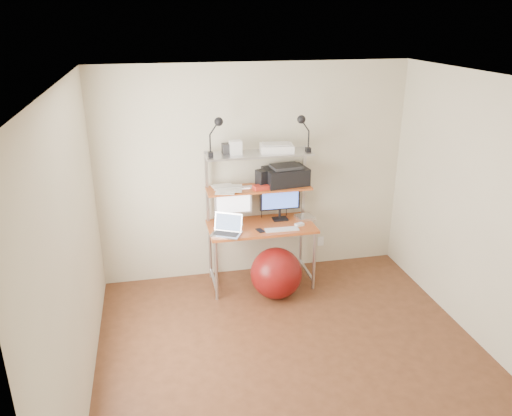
{
  "coord_description": "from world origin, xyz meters",
  "views": [
    {
      "loc": [
        -1.16,
        -3.63,
        2.97
      ],
      "look_at": [
        -0.12,
        1.15,
        1.07
      ],
      "focal_mm": 35.0,
      "sensor_mm": 36.0,
      "label": 1
    }
  ],
  "objects": [
    {
      "name": "paper_stack",
      "position": [
        -0.37,
        1.57,
        1.16
      ],
      "size": [
        0.35,
        0.4,
        0.02
      ],
      "color": "white",
      "rests_on": "mid_shelf"
    },
    {
      "name": "monitor_silver",
      "position": [
        -0.3,
        1.56,
        0.99
      ],
      "size": [
        0.42,
        0.15,
        0.47
      ],
      "rotation": [
        0.0,
        0.0,
        0.01
      ],
      "color": "silver",
      "rests_on": "desktop"
    },
    {
      "name": "mouse",
      "position": [
        0.42,
        1.34,
        0.75
      ],
      "size": [
        0.11,
        0.09,
        0.03
      ],
      "primitive_type": "cube",
      "rotation": [
        0.0,
        0.0,
        0.31
      ],
      "color": "white",
      "rests_on": "desktop"
    },
    {
      "name": "laptop",
      "position": [
        -0.41,
        1.3,
        0.79
      ],
      "size": [
        0.39,
        0.36,
        0.27
      ],
      "rotation": [
        0.0,
        0.0,
        -0.48
      ],
      "color": "silver",
      "rests_on": "desktop"
    },
    {
      "name": "wall_outlet",
      "position": [
        0.85,
        1.79,
        0.3
      ],
      "size": [
        0.08,
        0.01,
        0.12
      ],
      "primitive_type": "cube",
      "color": "white",
      "rests_on": "room"
    },
    {
      "name": "mac_mini",
      "position": [
        0.54,
        1.52,
        0.76
      ],
      "size": [
        0.22,
        0.22,
        0.04
      ],
      "primitive_type": "cube",
      "rotation": [
        0.0,
        0.0,
        0.15
      ],
      "color": "silver",
      "rests_on": "desktop"
    },
    {
      "name": "phone",
      "position": [
        -0.05,
        1.29,
        0.74
      ],
      "size": [
        0.09,
        0.13,
        0.01
      ],
      "primitive_type": "cube",
      "rotation": [
        0.0,
        0.0,
        0.25
      ],
      "color": "black",
      "rests_on": "desktop"
    },
    {
      "name": "exercise_ball",
      "position": [
        0.1,
        1.11,
        0.29
      ],
      "size": [
        0.57,
        0.57,
        0.57
      ],
      "primitive_type": "sphere",
      "color": "#670B0D",
      "rests_on": "floor"
    },
    {
      "name": "clip_lamp_right",
      "position": [
        0.47,
        1.48,
        1.85
      ],
      "size": [
        0.16,
        0.09,
        0.41
      ],
      "color": "black",
      "rests_on": "top_shelf"
    },
    {
      "name": "nas_cube",
      "position": [
        0.05,
        1.58,
        1.25
      ],
      "size": [
        0.17,
        0.17,
        0.19
      ],
      "primitive_type": "cube",
      "rotation": [
        0.0,
        0.0,
        0.34
      ],
      "color": "black",
      "rests_on": "mid_shelf"
    },
    {
      "name": "box_grey",
      "position": [
        -0.34,
        1.62,
        1.61
      ],
      "size": [
        0.12,
        0.12,
        0.11
      ],
      "primitive_type": "cube",
      "rotation": [
        0.0,
        0.0,
        0.07
      ],
      "color": "#2B2A2D",
      "rests_on": "top_shelf"
    },
    {
      "name": "scanner",
      "position": [
        0.2,
        1.58,
        1.6
      ],
      "size": [
        0.38,
        0.28,
        0.1
      ],
      "rotation": [
        0.0,
        0.0,
        -0.12
      ],
      "color": "white",
      "rests_on": "top_shelf"
    },
    {
      "name": "computer_desk",
      "position": [
        0.0,
        1.5,
        0.96
      ],
      "size": [
        1.2,
        0.6,
        1.57
      ],
      "color": "#BF6325",
      "rests_on": "ground"
    },
    {
      "name": "keyboard",
      "position": [
        0.19,
        1.26,
        0.75
      ],
      "size": [
        0.38,
        0.12,
        0.01
      ],
      "primitive_type": "cube",
      "rotation": [
        0.0,
        0.0,
        -0.02
      ],
      "color": "white",
      "rests_on": "desktop"
    },
    {
      "name": "box_white",
      "position": [
        -0.26,
        1.57,
        1.63
      ],
      "size": [
        0.13,
        0.11,
        0.15
      ],
      "primitive_type": "cube",
      "rotation": [
        0.0,
        0.0,
        0.04
      ],
      "color": "white",
      "rests_on": "top_shelf"
    },
    {
      "name": "printer",
      "position": [
        0.32,
        1.61,
        1.26
      ],
      "size": [
        0.52,
        0.39,
        0.23
      ],
      "rotation": [
        0.0,
        0.0,
        0.13
      ],
      "color": "black",
      "rests_on": "mid_shelf"
    },
    {
      "name": "room",
      "position": [
        0.0,
        0.0,
        1.25
      ],
      "size": [
        3.6,
        3.6,
        3.6
      ],
      "color": "brown",
      "rests_on": "ground"
    },
    {
      "name": "monitor_black",
      "position": [
        0.25,
        1.58,
        0.98
      ],
      "size": [
        0.48,
        0.13,
        0.48
      ],
      "rotation": [
        0.0,
        0.0,
        -0.0
      ],
      "color": "black",
      "rests_on": "desktop"
    },
    {
      "name": "red_box",
      "position": [
        0.01,
        1.5,
        1.17
      ],
      "size": [
        0.18,
        0.14,
        0.05
      ],
      "primitive_type": "cube",
      "rotation": [
        0.0,
        0.0,
        0.19
      ],
      "color": "red",
      "rests_on": "mid_shelf"
    },
    {
      "name": "clip_lamp_left",
      "position": [
        -0.46,
        1.51,
        1.86
      ],
      "size": [
        0.17,
        0.09,
        0.42
      ],
      "color": "black",
      "rests_on": "top_shelf"
    }
  ]
}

